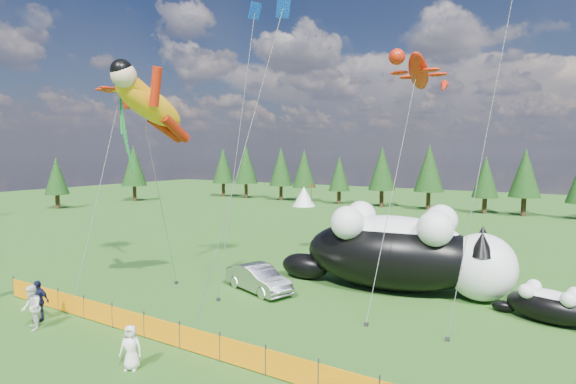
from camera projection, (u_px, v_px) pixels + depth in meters
The scene contains 15 objects.
ground at pixel (212, 319), 20.30m from camera, with size 160.00×160.00×0.00m, color #0C3509.
safety_fence at pixel (161, 331), 17.71m from camera, with size 22.06×0.06×1.10m.
tree_line at pixel (444, 180), 58.11m from camera, with size 90.00×4.00×8.00m, color black, non-canonical shape.
festival_tents at pixel (538, 210), 48.34m from camera, with size 50.00×3.20×2.80m, color white, non-canonical shape.
cat_large at pixel (403, 250), 24.40m from camera, with size 12.93×5.74×4.67m.
cat_small at pixel (554, 306), 19.69m from camera, with size 4.64×2.42×1.70m.
car at pixel (259, 278), 24.34m from camera, with size 1.52×4.36×1.44m, color #B4B5B9.
spectator_b at pixel (31, 308), 18.98m from camera, with size 0.94×0.55×1.93m, color white.
spectator_c at pixel (38, 301), 20.05m from camera, with size 1.08×0.55×1.84m, color #121534.
spectator_e at pixel (131, 348), 15.52m from camera, with size 0.77×0.50×1.57m, color white.
superhero_kite at pixel (150, 104), 21.49m from camera, with size 4.40×5.51×12.14m.
gecko_kite at pixel (419, 72), 26.55m from camera, with size 4.00×12.51×15.25m.
flower_kite at pixel (121, 93), 26.81m from camera, with size 4.09×6.75×12.38m.
diamond_kite_a at pixel (254, 21), 22.99m from camera, with size 1.18×2.87×15.60m.
diamond_kite_c at pixel (278, 25), 17.50m from camera, with size 3.04×3.19×13.96m.
Camera 1 is at (13.28, -14.99, 7.49)m, focal length 28.00 mm.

